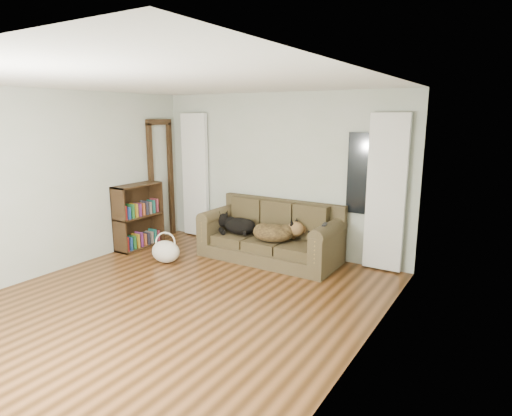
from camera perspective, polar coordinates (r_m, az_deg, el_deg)
The scene contains 15 objects.
floor at distance 5.45m, azimuth -10.32°, elevation -12.19°, with size 5.00×5.00×0.00m, color #3C220D.
ceiling at distance 4.98m, azimuth -11.51°, elevation 16.20°, with size 5.00×5.00×0.00m, color white.
wall_back at distance 7.07m, azimuth 2.96°, elevation 4.63°, with size 4.50×0.04×2.60m, color beige.
wall_left at distance 6.77m, azimuth -25.07°, elevation 3.15°, with size 0.04×5.00×2.60m, color beige.
wall_right at distance 3.93m, azimuth 14.11°, elevation -1.93°, with size 0.04×5.00×2.60m, color beige.
curtain_left at distance 7.98m, azimuth -8.10°, elevation 4.31°, with size 0.55×0.08×2.25m, color white.
curtain_right at distance 6.36m, azimuth 16.94°, elevation 1.87°, with size 0.55×0.08×2.25m, color white.
window_pane at distance 6.46m, azimuth 14.20°, elevation 4.44°, with size 0.50×0.03×1.20m, color black.
door_casing at distance 8.06m, azimuth -12.50°, elevation 3.49°, with size 0.07×0.60×2.10m, color #302010.
sofa at distance 6.72m, azimuth 1.81°, elevation -3.17°, with size 2.18×0.94×0.89m, color #2E2619.
dog_black_lab at distance 6.99m, azimuth -2.45°, elevation -2.32°, with size 0.62×0.43×0.26m, color black.
dog_shepherd at distance 6.54m, azimuth 2.60°, elevation -3.25°, with size 0.66×0.46×0.29m, color black.
tv_remote at distance 6.12m, azimuth 9.14°, elevation -2.17°, with size 0.04×0.16×0.02m, color black.
tote_bag at distance 6.80m, azimuth -11.94°, elevation -5.81°, with size 0.47×0.36×0.34m, color beige.
bookshelf at distance 7.61m, azimuth -15.38°, elevation -1.39°, with size 0.33×0.88×1.10m, color #302010.
Camera 1 is at (3.38, -3.64, 2.24)m, focal length 30.00 mm.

